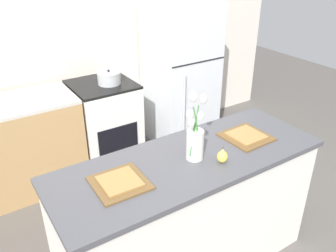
{
  "coord_description": "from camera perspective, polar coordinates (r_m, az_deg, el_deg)",
  "views": [
    {
      "loc": [
        -1.15,
        -1.51,
        2.15
      ],
      "look_at": [
        0.0,
        0.25,
        1.05
      ],
      "focal_mm": 38.0,
      "sensor_mm": 36.0,
      "label": 1
    }
  ],
  "objects": [
    {
      "name": "refrigerator",
      "position": [
        4.03,
        2.06,
        8.6
      ],
      "size": [
        0.68,
        0.67,
        1.67
      ],
      "color": "silver",
      "rests_on": "ground_plane"
    },
    {
      "name": "stove_range",
      "position": [
        3.76,
        -10.01,
        0.31
      ],
      "size": [
        0.6,
        0.61,
        0.9
      ],
      "color": "silver",
      "rests_on": "ground_plane"
    },
    {
      "name": "plate_setting_left",
      "position": [
        2.04,
        -7.69,
        -9.0
      ],
      "size": [
        0.31,
        0.31,
        0.02
      ],
      "color": "brown",
      "rests_on": "kitchen_island"
    },
    {
      "name": "plate_setting_right",
      "position": [
        2.53,
        12.49,
        -1.65
      ],
      "size": [
        0.31,
        0.31,
        0.02
      ],
      "color": "brown",
      "rests_on": "kitchen_island"
    },
    {
      "name": "kitchen_island",
      "position": [
        2.54,
        3.18,
        -14.0
      ],
      "size": [
        1.8,
        0.66,
        0.93
      ],
      "color": "silver",
      "rests_on": "ground_plane"
    },
    {
      "name": "flower_vase",
      "position": [
        2.19,
        4.35,
        -1.9
      ],
      "size": [
        0.16,
        0.12,
        0.43
      ],
      "color": "silver",
      "rests_on": "kitchen_island"
    },
    {
      "name": "cooking_pot",
      "position": [
        3.53,
        -9.44,
        7.65
      ],
      "size": [
        0.23,
        0.23,
        0.15
      ],
      "color": "#B2B5B7",
      "rests_on": "stove_range"
    },
    {
      "name": "back_wall",
      "position": [
        3.78,
        -15.14,
        14.52
      ],
      "size": [
        5.2,
        0.08,
        2.7
      ],
      "color": "silver",
      "rests_on": "ground_plane"
    },
    {
      "name": "pear_figurine",
      "position": [
        2.22,
        8.71,
        -4.8
      ],
      "size": [
        0.07,
        0.07,
        0.11
      ],
      "color": "#E5CC4C",
      "rests_on": "kitchen_island"
    }
  ]
}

